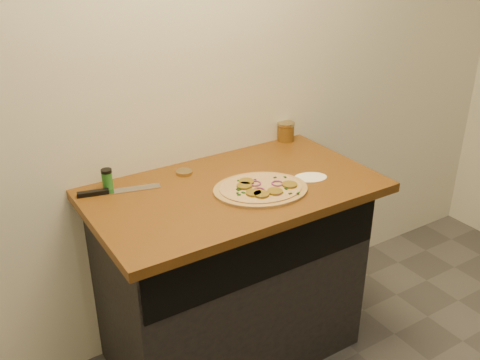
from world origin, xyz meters
TOP-DOWN VIEW (x-y plane):
  - cabinet at (0.00, 1.45)m, footprint 1.10×0.60m
  - countertop at (0.00, 1.42)m, footprint 1.20×0.70m
  - pizza at (0.07, 1.32)m, footprint 0.48×0.48m
  - chefs_knife at (-0.45, 1.63)m, footprint 0.33×0.11m
  - mason_jar_lid at (-0.12, 1.63)m, footprint 0.08×0.08m
  - salsa_jar at (0.49, 1.72)m, footprint 0.09×0.09m
  - spice_shaker at (-0.45, 1.67)m, footprint 0.04×0.04m
  - flour_spill at (0.32, 1.31)m, footprint 0.18×0.18m

SIDE VIEW (x-z plane):
  - cabinet at x=0.00m, z-range 0.00..0.86m
  - countertop at x=0.00m, z-range 0.86..0.90m
  - flour_spill at x=0.32m, z-range 0.90..0.90m
  - chefs_knife at x=-0.45m, z-range 0.90..0.92m
  - mason_jar_lid at x=-0.12m, z-range 0.90..0.92m
  - pizza at x=0.07m, z-range 0.90..0.92m
  - spice_shaker at x=-0.45m, z-range 0.90..0.99m
  - salsa_jar at x=0.49m, z-range 0.90..0.99m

